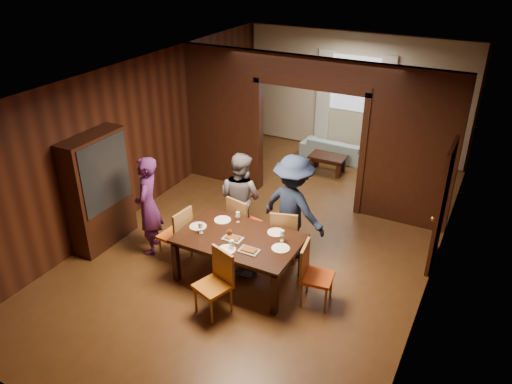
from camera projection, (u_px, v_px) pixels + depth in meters
The scene contains 32 objects.
floor at pixel (272, 236), 9.01m from camera, with size 9.00×9.00×0.00m, color #4C2E15.
ceiling at pixel (275, 76), 7.67m from camera, with size 5.50×9.00×0.02m, color silver.
room_walls at pixel (315, 125), 9.80m from camera, with size 5.52×9.01×2.90m.
person_purple at pixel (148, 206), 8.23m from camera, with size 0.63×0.41×1.72m, color #491D57.
person_grey at pixel (240, 198), 8.54m from camera, with size 0.81×0.63×1.66m, color #595860.
person_navy at pixel (293, 208), 8.09m from camera, with size 1.17×0.67×1.81m, color #18233D.
sofa at pixel (337, 149), 11.98m from camera, with size 1.69×0.66×0.49m, color #9AC5CA.
serving_bowl at pixel (246, 232), 7.62m from camera, with size 0.35×0.35×0.08m, color black.
dining_table at pixel (239, 258), 7.74m from camera, with size 1.86×1.15×0.76m, color black.
coffee_table at pixel (327, 164), 11.32m from camera, with size 0.80×0.50×0.40m, color black.
chair_left at pixel (175, 234), 8.17m from camera, with size 0.44×0.44×0.97m, color orange, non-canonical shape.
chair_right at pixel (317, 275), 7.18m from camera, with size 0.44×0.44×0.97m, color #C84812, non-canonical shape.
chair_far_l at pixel (245, 221), 8.53m from camera, with size 0.44×0.44×0.97m, color red, non-canonical shape.
chair_far_r at pixel (285, 234), 8.17m from camera, with size 0.44×0.44×0.97m, color red, non-canonical shape.
chair_near at pixel (213, 285), 6.99m from camera, with size 0.44×0.44×0.97m, color #C06512, non-canonical shape.
hutch at pixel (99, 191), 8.40m from camera, with size 0.40×1.20×2.00m, color black.
door_right at pixel (442, 207), 7.81m from camera, with size 0.06×0.90×2.10m, color black.
window_far at pixel (355, 84), 11.72m from camera, with size 1.20×0.03×1.30m, color silver.
curtain_left at pixel (323, 99), 12.20m from camera, with size 0.35×0.06×2.40m, color white.
curtain_right at pixel (384, 108), 11.59m from camera, with size 0.35×0.06×2.40m, color white.
plate_left at pixel (198, 226), 7.84m from camera, with size 0.27×0.27×0.01m, color silver.
plate_far_l at pixel (223, 220), 8.01m from camera, with size 0.27×0.27×0.01m, color white.
plate_far_r at pixel (276, 232), 7.68m from camera, with size 0.27×0.27×0.01m, color silver.
plate_right at pixel (281, 248), 7.29m from camera, with size 0.27×0.27×0.01m, color white.
plate_near at pixel (227, 250), 7.26m from camera, with size 0.27×0.27×0.01m, color white.
platter_a at pixel (233, 238), 7.51m from camera, with size 0.30×0.20×0.04m, color gray.
platter_b at pixel (249, 250), 7.23m from camera, with size 0.30×0.20×0.04m, color gray.
wineglass_left at pixel (201, 228), 7.64m from camera, with size 0.08×0.08×0.18m, color silver, non-canonical shape.
wineglass_far at pixel (238, 217), 7.93m from camera, with size 0.08×0.08×0.18m, color silver, non-canonical shape.
wineglass_right at pixel (282, 236), 7.44m from camera, with size 0.08×0.08×0.18m, color silver, non-canonical shape.
tumbler at pixel (232, 244), 7.27m from camera, with size 0.07×0.07×0.14m, color white.
condiment_jar at pixel (230, 233), 7.57m from camera, with size 0.08×0.08×0.11m, color #4B2511, non-canonical shape.
Camera 1 is at (3.26, -6.89, 4.87)m, focal length 35.00 mm.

